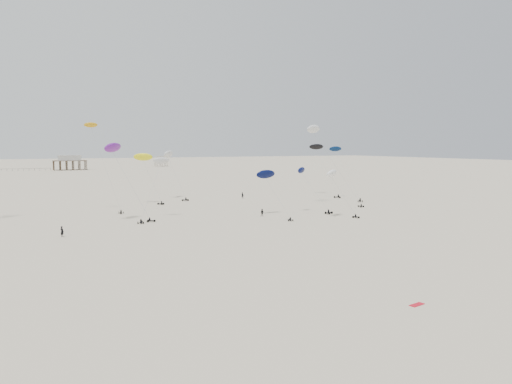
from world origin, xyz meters
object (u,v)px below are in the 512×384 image
pavilion_main (70,164)px  spectator_0 (62,237)px  pavilion_small (161,162)px  rig_7 (321,157)px

pavilion_main → spectator_0: size_ratio=9.18×
pavilion_small → rig_7: 243.31m
rig_7 → spectator_0: bearing=144.2°
pavilion_small → rig_7: (-12.09, -242.84, 9.03)m
pavilion_main → pavilion_small: bearing=23.2°
rig_7 → spectator_0: (-84.48, -44.45, -12.51)m
spectator_0 → pavilion_small: bearing=-59.2°
pavilion_main → rig_7: size_ratio=1.02×
pavilion_small → rig_7: size_ratio=0.44×
pavilion_main → rig_7: (57.91, -212.84, 8.29)m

